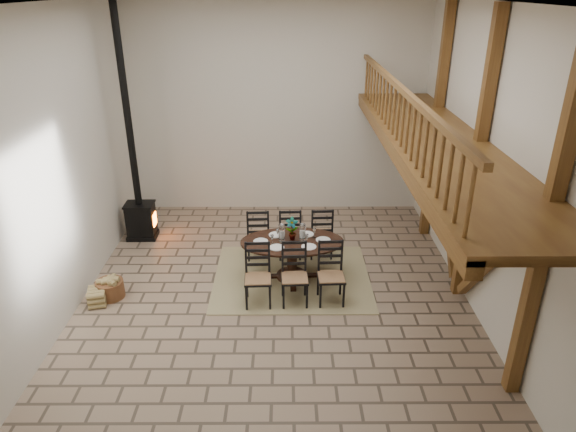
{
  "coord_description": "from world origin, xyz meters",
  "views": [
    {
      "loc": [
        0.2,
        -8.1,
        5.24
      ],
      "look_at": [
        0.24,
        0.4,
        1.37
      ],
      "focal_mm": 32.0,
      "sensor_mm": 36.0,
      "label": 1
    }
  ],
  "objects_px": {
    "dining_table": "(292,259)",
    "log_basket": "(110,288)",
    "log_stack": "(97,297)",
    "wood_stove": "(137,191)"
  },
  "relations": [
    {
      "from": "dining_table",
      "to": "wood_stove",
      "type": "relative_size",
      "value": 0.45
    },
    {
      "from": "dining_table",
      "to": "wood_stove",
      "type": "distance_m",
      "value": 3.85
    },
    {
      "from": "dining_table",
      "to": "log_basket",
      "type": "height_order",
      "value": "dining_table"
    },
    {
      "from": "wood_stove",
      "to": "log_basket",
      "type": "bearing_deg",
      "value": -90.73
    },
    {
      "from": "dining_table",
      "to": "log_stack",
      "type": "height_order",
      "value": "dining_table"
    },
    {
      "from": "wood_stove",
      "to": "log_stack",
      "type": "bearing_deg",
      "value": -94.23
    },
    {
      "from": "log_stack",
      "to": "wood_stove",
      "type": "bearing_deg",
      "value": 87.03
    },
    {
      "from": "dining_table",
      "to": "wood_stove",
      "type": "xyz_separation_m",
      "value": [
        -3.34,
        1.77,
        0.71
      ]
    },
    {
      "from": "log_basket",
      "to": "log_stack",
      "type": "relative_size",
      "value": 1.07
    },
    {
      "from": "dining_table",
      "to": "log_basket",
      "type": "xyz_separation_m",
      "value": [
        -3.32,
        -0.65,
        -0.24
      ]
    }
  ]
}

